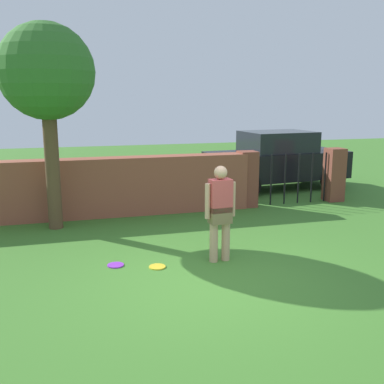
{
  "coord_description": "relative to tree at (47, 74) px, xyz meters",
  "views": [
    {
      "loc": [
        -1.97,
        -6.03,
        2.71
      ],
      "look_at": [
        0.21,
        1.8,
        1.0
      ],
      "focal_mm": 42.3,
      "sensor_mm": 36.0,
      "label": 1
    }
  ],
  "objects": [
    {
      "name": "ground_plane",
      "position": [
        2.27,
        -3.6,
        -3.15
      ],
      "size": [
        40.0,
        40.0,
        0.0
      ],
      "primitive_type": "plane",
      "color": "#3D7528"
    },
    {
      "name": "brick_wall",
      "position": [
        0.77,
        0.72,
        -2.47
      ],
      "size": [
        7.49,
        0.5,
        1.36
      ],
      "primitive_type": "cube",
      "color": "brown",
      "rests_on": "ground"
    },
    {
      "name": "tree",
      "position": [
        0.0,
        0.0,
        0.0
      ],
      "size": [
        1.91,
        1.91,
        4.16
      ],
      "color": "brown",
      "rests_on": "ground"
    },
    {
      "name": "person",
      "position": [
        2.69,
        -2.78,
        -2.25
      ],
      "size": [
        0.54,
        0.25,
        1.62
      ],
      "rotation": [
        0.0,
        0.0,
        0.09
      ],
      "color": "tan",
      "rests_on": "ground"
    },
    {
      "name": "fence_gate",
      "position": [
        5.86,
        0.72,
        -2.45
      ],
      "size": [
        2.91,
        0.44,
        1.4
      ],
      "color": "brown",
      "rests_on": "ground"
    },
    {
      "name": "car",
      "position": [
        6.37,
        2.65,
        -2.29
      ],
      "size": [
        4.34,
        2.23,
        1.72
      ],
      "rotation": [
        0.0,
        0.0,
        0.09
      ],
      "color": "black",
      "rests_on": "ground"
    },
    {
      "name": "frisbee_purple",
      "position": [
        0.97,
        -2.55,
        -3.14
      ],
      "size": [
        0.27,
        0.27,
        0.02
      ],
      "primitive_type": "cylinder",
      "color": "purple",
      "rests_on": "ground"
    },
    {
      "name": "frisbee_yellow",
      "position": [
        1.62,
        -2.8,
        -3.14
      ],
      "size": [
        0.27,
        0.27,
        0.02
      ],
      "primitive_type": "cylinder",
      "color": "yellow",
      "rests_on": "ground"
    }
  ]
}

